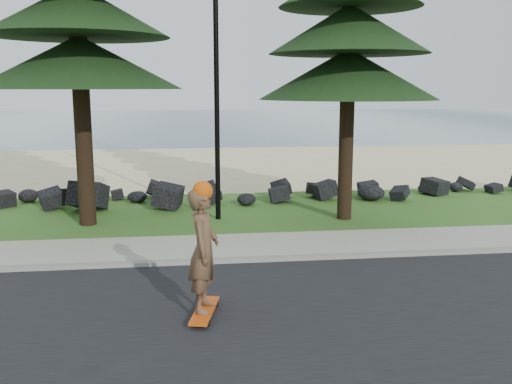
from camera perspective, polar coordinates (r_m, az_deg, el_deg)
ground at (r=12.87m, az=-2.92°, el=-5.91°), size 160.00×160.00×0.00m
road at (r=8.66m, az=-0.56°, el=-14.20°), size 160.00×7.00×0.02m
kerb at (r=12.00m, az=-2.59°, el=-6.88°), size 160.00×0.20×0.10m
sidewalk at (r=13.05m, az=-2.99°, el=-5.49°), size 160.00×2.00×0.08m
beach_sand at (r=27.08m, az=-5.28°, el=2.73°), size 160.00×15.00×0.01m
ocean at (r=63.43m, az=-6.49°, el=7.11°), size 160.00×58.00×0.01m
seawall_boulders at (r=18.30m, az=-4.26°, el=-0.99°), size 60.00×2.40×1.10m
lamp_post at (r=15.55m, az=-3.99°, el=12.31°), size 0.25×0.14×8.14m
skateboarder at (r=9.00m, az=-5.25°, el=-5.87°), size 0.62×1.21×2.19m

